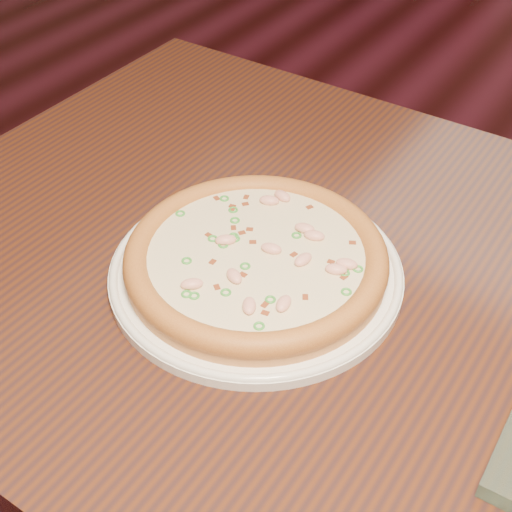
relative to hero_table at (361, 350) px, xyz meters
The scene contains 4 objects.
ground 1.15m from the hero_table, 107.81° to the left, with size 9.00×9.00×0.00m, color black.
hero_table is the anchor object (origin of this frame).
plate 0.17m from the hero_table, 157.38° to the right, with size 0.33×0.33×0.02m.
pizza 0.18m from the hero_table, 157.38° to the right, with size 0.30×0.30×0.03m.
Camera 1 is at (0.51, -1.46, 1.30)m, focal length 50.00 mm.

